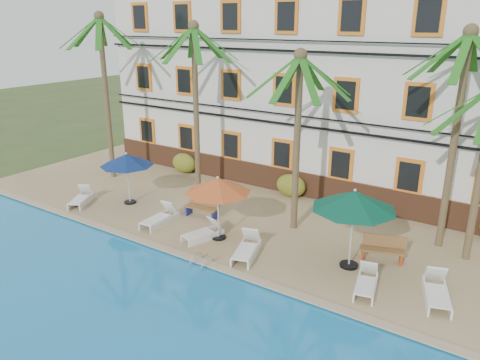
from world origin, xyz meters
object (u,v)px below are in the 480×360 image
Objects in this scene: lounger_c at (203,233)px; lounger_e at (366,283)px; palm_b at (195,87)px; palm_c at (298,117)px; palm_d at (459,112)px; palm_a at (104,75)px; bench_left at (203,206)px; umbrella_green at (354,201)px; lounger_f at (437,292)px; lounger_d at (247,249)px; pool_ladder at (202,264)px; lounger_a at (81,198)px; umbrella_red at (218,186)px; bench_right at (382,248)px; lounger_b at (160,218)px; umbrella_blue at (127,160)px.

lounger_c is 0.99× the size of lounger_e.
palm_b is 4.58× the size of lounger_c.
palm_c is 0.89× the size of palm_d.
palm_a is at bearing -175.84° from palm_d.
palm_a reaches higher than bench_left.
palm_b is 2.83× the size of umbrella_green.
lounger_e is (9.93, -3.98, -4.88)m from palm_b.
palm_c is at bearing -163.10° from palm_d.
lounger_f is (1.95, 0.63, 0.03)m from lounger_e.
lounger_d is 6.34m from lounger_f.
palm_c reaches higher than pool_ladder.
palm_b is at bearing 162.19° from umbrella_green.
palm_a is 12.59m from lounger_d.
umbrella_red is at bearing 4.87° from lounger_a.
palm_a is at bearing 171.18° from lounger_f.
palm_a reaches higher than bench_right.
lounger_b is at bearing -149.49° from palm_c.
lounger_a is (-12.42, -1.37, -2.17)m from umbrella_green.
bench_right is at bearing 5.55° from umbrella_blue.
umbrella_green is 3.83× the size of pool_ladder.
lounger_b is at bearing -177.18° from lounger_f.
palm_d reaches higher than umbrella_blue.
umbrella_green is 1.84× the size of bench_left.
lounger_d is at bearing -10.02° from umbrella_blue.
umbrella_green is 3.68m from lounger_f.
lounger_c is (-2.41, -2.89, -4.33)m from palm_c.
palm_a reaches higher than umbrella_red.
pool_ladder is (-1.20, -4.50, -4.59)m from palm_c.
palm_a is 11.40× the size of pool_ladder.
lounger_c is 1.14× the size of bench_left.
pool_ladder is at bearing -147.63° from umbrella_green.
palm_d is 2.79× the size of umbrella_green.
palm_c reaches higher than lounger_c.
umbrella_red is at bearing -42.77° from palm_b.
lounger_e reaches higher than pool_ladder.
palm_d reaches higher than bench_right.
bench_right reaches higher than lounger_b.
lounger_e is at bearing -3.58° from umbrella_red.
umbrella_green is 8.18m from lounger_b.
palm_c reaches higher than umbrella_green.
lounger_e is at bearing 2.96° from lounger_d.
palm_b is 5.97m from palm_c.
lounger_f is 7.58m from pool_ladder.
lounger_b is 2.34m from lounger_c.
palm_c is at bearing 13.58° from umbrella_blue.
umbrella_green reaches higher than umbrella_blue.
lounger_f is (15.37, 0.89, 0.03)m from lounger_a.
umbrella_blue is 1.35× the size of lounger_a.
bench_right is at bearing -4.28° from palm_a.
lounger_c is (3.44, -3.97, -4.89)m from palm_b.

